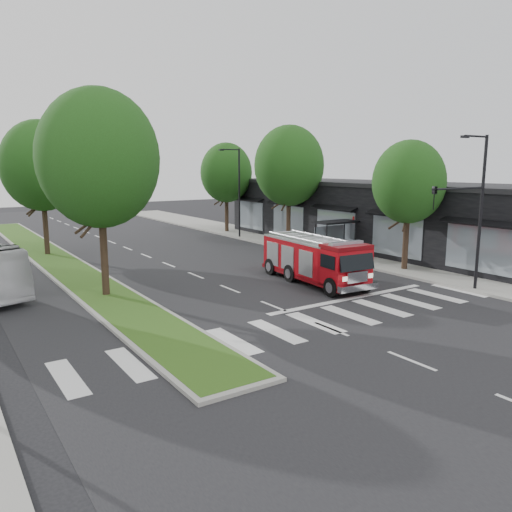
# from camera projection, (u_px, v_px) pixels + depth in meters

# --- Properties ---
(ground) EXTENTS (140.00, 140.00, 0.00)m
(ground) POSITION_uv_depth(u_px,v_px,m) (273.00, 306.00, 23.33)
(ground) COLOR black
(ground) RESTS_ON ground
(sidewalk_right) EXTENTS (5.00, 80.00, 0.15)m
(sidewalk_right) POSITION_uv_depth(u_px,v_px,m) (330.00, 251.00, 38.32)
(sidewalk_right) COLOR gray
(sidewalk_right) RESTS_ON ground
(median) EXTENTS (3.00, 50.00, 0.15)m
(median) POSITION_uv_depth(u_px,v_px,m) (54.00, 259.00, 34.81)
(median) COLOR gray
(median) RESTS_ON ground
(storefront_row) EXTENTS (8.00, 30.00, 5.00)m
(storefront_row) POSITION_uv_depth(u_px,v_px,m) (373.00, 216.00, 40.34)
(storefront_row) COLOR black
(storefront_row) RESTS_ON ground
(bus_shelter) EXTENTS (3.20, 1.60, 2.61)m
(bus_shelter) POSITION_uv_depth(u_px,v_px,m) (334.00, 229.00, 35.75)
(bus_shelter) COLOR black
(bus_shelter) RESTS_ON ground
(tree_right_near) EXTENTS (4.40, 4.40, 8.05)m
(tree_right_near) POSITION_uv_depth(u_px,v_px,m) (409.00, 182.00, 30.26)
(tree_right_near) COLOR black
(tree_right_near) RESTS_ON ground
(tree_right_mid) EXTENTS (5.60, 5.60, 9.72)m
(tree_right_mid) POSITION_uv_depth(u_px,v_px,m) (289.00, 166.00, 39.92)
(tree_right_mid) COLOR black
(tree_right_mid) RESTS_ON ground
(tree_right_far) EXTENTS (5.00, 5.00, 8.73)m
(tree_right_far) POSITION_uv_depth(u_px,v_px,m) (226.00, 173.00, 48.23)
(tree_right_far) COLOR black
(tree_right_far) RESTS_ON ground
(tree_median_near) EXTENTS (5.80, 5.80, 10.16)m
(tree_median_near) POSITION_uv_depth(u_px,v_px,m) (99.00, 159.00, 23.78)
(tree_median_near) COLOR black
(tree_median_near) RESTS_ON ground
(tree_median_far) EXTENTS (5.60, 5.60, 9.72)m
(tree_median_far) POSITION_uv_depth(u_px,v_px,m) (41.00, 166.00, 35.31)
(tree_median_far) COLOR black
(tree_median_far) RESTS_ON ground
(streetlight_right_near) EXTENTS (4.08, 0.22, 8.00)m
(streetlight_right_near) POSITION_uv_depth(u_px,v_px,m) (471.00, 203.00, 24.87)
(streetlight_right_near) COLOR black
(streetlight_right_near) RESTS_ON ground
(streetlight_right_far) EXTENTS (2.11, 0.20, 8.00)m
(streetlight_right_far) POSITION_uv_depth(u_px,v_px,m) (238.00, 189.00, 44.57)
(streetlight_right_far) COLOR black
(streetlight_right_far) RESTS_ON ground
(fire_engine) EXTENTS (2.98, 7.98, 2.71)m
(fire_engine) POSITION_uv_depth(u_px,v_px,m) (314.00, 260.00, 27.85)
(fire_engine) COLOR #5F0509
(fire_engine) RESTS_ON ground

